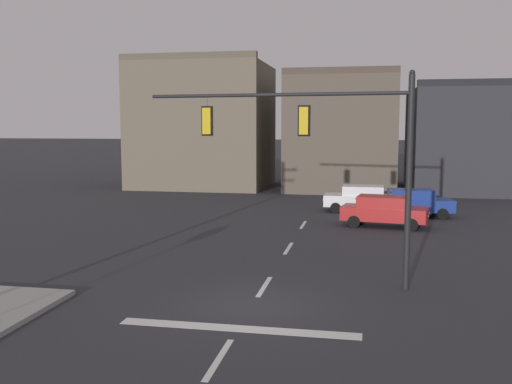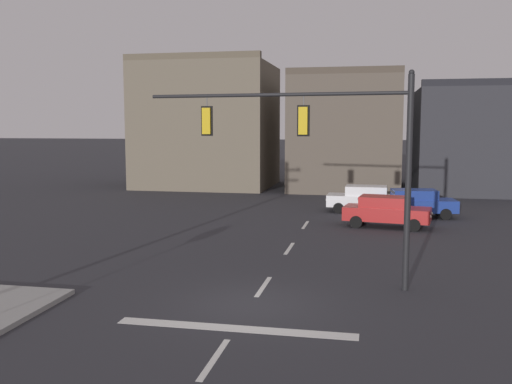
{
  "view_description": "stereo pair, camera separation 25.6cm",
  "coord_description": "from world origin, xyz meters",
  "px_view_note": "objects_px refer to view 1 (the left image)",
  "views": [
    {
      "loc": [
        3.16,
        -16.08,
        5.28
      ],
      "look_at": [
        -0.73,
        4.34,
        2.86
      ],
      "focal_mm": 40.11,
      "sensor_mm": 36.0,
      "label": 1
    },
    {
      "loc": [
        3.41,
        -16.03,
        5.28
      ],
      "look_at": [
        -0.73,
        4.34,
        2.86
      ],
      "focal_mm": 40.11,
      "sensor_mm": 36.0,
      "label": 2
    }
  ],
  "objects_px": {
    "signal_mast_near_side": "(327,142)",
    "car_lot_middle": "(413,202)",
    "car_lot_nearside": "(384,210)",
    "car_lot_farside": "(361,198)"
  },
  "relations": [
    {
      "from": "signal_mast_near_side",
      "to": "car_lot_farside",
      "type": "relative_size",
      "value": 1.98
    },
    {
      "from": "signal_mast_near_side",
      "to": "car_lot_middle",
      "type": "relative_size",
      "value": 1.92
    },
    {
      "from": "signal_mast_near_side",
      "to": "car_lot_farside",
      "type": "height_order",
      "value": "signal_mast_near_side"
    },
    {
      "from": "signal_mast_near_side",
      "to": "car_lot_nearside",
      "type": "height_order",
      "value": "signal_mast_near_side"
    },
    {
      "from": "signal_mast_near_side",
      "to": "car_lot_middle",
      "type": "distance_m",
      "value": 16.09
    },
    {
      "from": "signal_mast_near_side",
      "to": "car_lot_nearside",
      "type": "xyz_separation_m",
      "value": [
        2.25,
        11.49,
        -3.87
      ]
    },
    {
      "from": "car_lot_middle",
      "to": "signal_mast_near_side",
      "type": "bearing_deg",
      "value": -104.83
    },
    {
      "from": "car_lot_nearside",
      "to": "car_lot_farside",
      "type": "bearing_deg",
      "value": 103.34
    },
    {
      "from": "car_lot_nearside",
      "to": "car_lot_middle",
      "type": "distance_m",
      "value": 4.01
    },
    {
      "from": "signal_mast_near_side",
      "to": "car_lot_nearside",
      "type": "relative_size",
      "value": 1.92
    }
  ]
}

